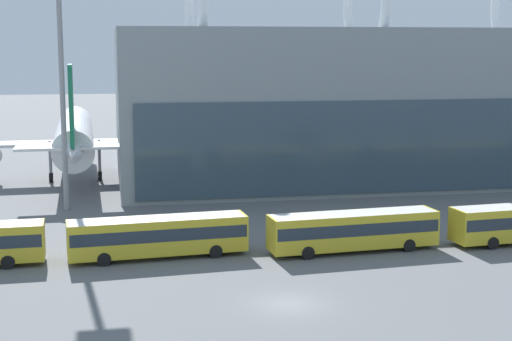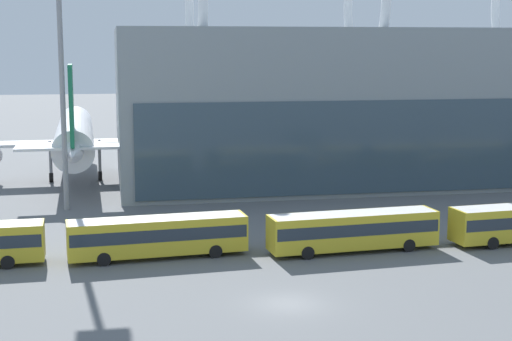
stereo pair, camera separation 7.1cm
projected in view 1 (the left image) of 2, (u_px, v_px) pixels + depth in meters
name	position (u px, v px, depth m)	size (l,w,h in m)	color
ground_plane	(288.00, 304.00, 48.28)	(440.00, 440.00, 0.00)	slate
airliner_at_gate_near	(74.00, 136.00, 91.73)	(33.98, 38.37, 13.93)	white
airliner_at_gate_far	(454.00, 117.00, 109.14)	(32.08, 36.05, 15.48)	silver
shuttle_bus_1	(158.00, 234.00, 58.52)	(13.48, 3.74, 3.03)	gold
shuttle_bus_2	(353.00, 229.00, 60.29)	(13.47, 3.73, 3.03)	gold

